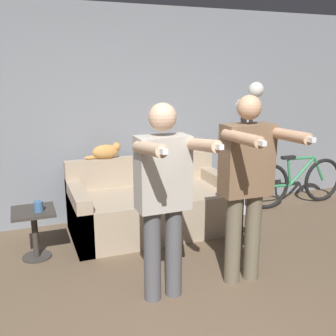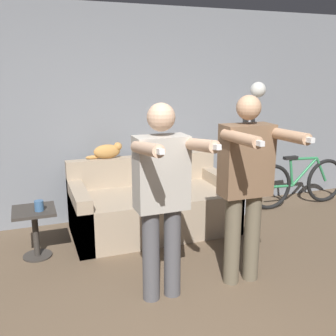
# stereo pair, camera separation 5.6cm
# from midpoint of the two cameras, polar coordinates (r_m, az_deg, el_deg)

# --- Properties ---
(wall_back) EXTENTS (10.00, 0.05, 2.60)m
(wall_back) POSITION_cam_midpoint_polar(r_m,az_deg,el_deg) (4.86, -10.44, 7.36)
(wall_back) COLOR gray
(wall_back) RESTS_ON ground_plane
(couch) EXTENTS (1.86, 0.95, 0.82)m
(couch) POSITION_cam_midpoint_polar(r_m,az_deg,el_deg) (4.64, -2.69, -5.69)
(couch) COLOR tan
(couch) RESTS_ON ground_plane
(person_left) EXTENTS (0.49, 0.67, 1.62)m
(person_left) POSITION_cam_midpoint_polar(r_m,az_deg,el_deg) (3.07, -1.13, -3.34)
(person_left) COLOR #56565B
(person_left) RESTS_ON ground_plane
(person_right) EXTENTS (0.51, 0.68, 1.66)m
(person_right) POSITION_cam_midpoint_polar(r_m,az_deg,el_deg) (3.38, 10.94, -1.53)
(person_right) COLOR #6B604C
(person_right) RESTS_ON ground_plane
(cat) EXTENTS (0.44, 0.13, 0.19)m
(cat) POSITION_cam_midpoint_polar(r_m,az_deg,el_deg) (4.70, -9.26, 2.42)
(cat) COLOR tan
(cat) RESTS_ON couch
(floor_lamp) EXTENTS (0.37, 0.32, 1.70)m
(floor_lamp) POSITION_cam_midpoint_polar(r_m,az_deg,el_deg) (5.14, 11.31, 7.42)
(floor_lamp) COLOR #B2B2B7
(floor_lamp) RESTS_ON ground_plane
(side_table) EXTENTS (0.41, 0.41, 0.51)m
(side_table) POSITION_cam_midpoint_polar(r_m,az_deg,el_deg) (4.17, -19.21, -7.70)
(side_table) COLOR #38332D
(side_table) RESTS_ON ground_plane
(cup) EXTENTS (0.09, 0.09, 0.10)m
(cup) POSITION_cam_midpoint_polar(r_m,az_deg,el_deg) (4.05, -18.66, -5.30)
(cup) COLOR #3D6693
(cup) RESTS_ON side_table
(bicycle) EXTENTS (1.54, 0.07, 0.72)m
(bicycle) POSITION_cam_midpoint_polar(r_m,az_deg,el_deg) (5.74, 17.90, -1.95)
(bicycle) COLOR black
(bicycle) RESTS_ON ground_plane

